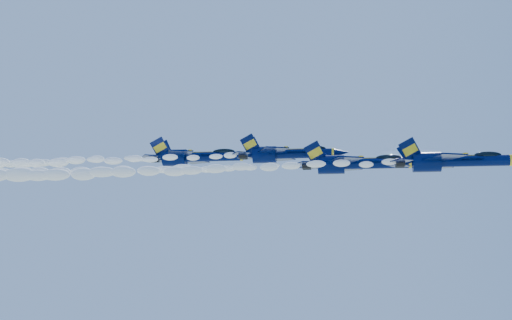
# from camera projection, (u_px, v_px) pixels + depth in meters

# --- Properties ---
(jet_lead) EXTENTS (15.23, 12.49, 5.66)m
(jet_lead) POSITION_uv_depth(u_px,v_px,m) (453.00, 161.00, 75.20)
(jet_lead) COLOR #000B38
(smoke_trail_jet_lead) EXTENTS (65.05, 2.06, 1.86)m
(smoke_trail_jet_lead) POSITION_uv_depth(u_px,v_px,m) (133.00, 171.00, 80.66)
(smoke_trail_jet_lead) COLOR white
(jet_second) EXTENTS (15.97, 13.10, 5.93)m
(jet_second) POSITION_uv_depth(u_px,v_px,m) (356.00, 163.00, 82.45)
(jet_second) COLOR #000B38
(smoke_trail_jet_second) EXTENTS (65.05, 2.16, 1.95)m
(smoke_trail_jet_second) POSITION_uv_depth(u_px,v_px,m) (66.00, 173.00, 87.96)
(smoke_trail_jet_second) COLOR white
(jet_third) EXTENTS (15.29, 12.54, 5.68)m
(jet_third) POSITION_uv_depth(u_px,v_px,m) (286.00, 154.00, 89.40)
(jet_third) COLOR #000B38
(smoke_trail_jet_third) EXTENTS (65.05, 2.07, 1.86)m
(smoke_trail_jet_third) POSITION_uv_depth(u_px,v_px,m) (24.00, 163.00, 94.87)
(smoke_trail_jet_third) COLOR white
(jet_fourth) EXTENTS (17.71, 14.53, 6.58)m
(jet_fourth) POSITION_uv_depth(u_px,v_px,m) (196.00, 157.00, 103.98)
(jet_fourth) COLOR #000B38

